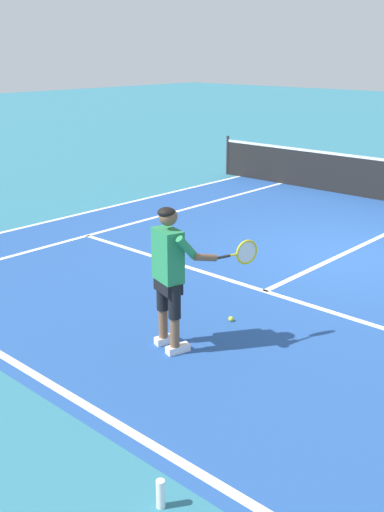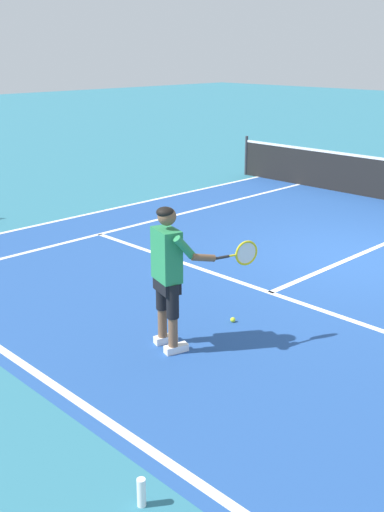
{
  "view_description": "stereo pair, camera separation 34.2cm",
  "coord_description": "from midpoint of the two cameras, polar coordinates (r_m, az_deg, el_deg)",
  "views": [
    {
      "loc": [
        4.75,
        -9.08,
        3.34
      ],
      "look_at": [
        0.22,
        -4.12,
        1.05
      ],
      "focal_mm": 42.7,
      "sensor_mm": 36.0,
      "label": 1
    },
    {
      "loc": [
        5.0,
        -8.85,
        3.34
      ],
      "look_at": [
        0.22,
        -4.12,
        1.05
      ],
      "focal_mm": 42.7,
      "sensor_mm": 36.0,
      "label": 2
    }
  ],
  "objects": [
    {
      "name": "ground_plane",
      "position": [
        10.74,
        13.17,
        0.19
      ],
      "size": [
        80.0,
        80.0,
        0.0
      ],
      "primitive_type": "plane",
      "color": "teal"
    },
    {
      "name": "line_baseline",
      "position": [
        6.64,
        -13.92,
        -11.99
      ],
      "size": [
        10.98,
        0.1,
        0.01
      ],
      "primitive_type": "cube",
      "color": "white",
      "rests_on": "ground"
    },
    {
      "name": "line_service",
      "position": [
        8.9,
        5.73,
        -3.3
      ],
      "size": [
        8.23,
        0.1,
        0.01
      ],
      "primitive_type": "cube",
      "color": "white",
      "rests_on": "ground"
    },
    {
      "name": "tennis_ball_near_feet",
      "position": [
        7.91,
        2.43,
        -5.92
      ],
      "size": [
        0.07,
        0.07,
        0.07
      ],
      "primitive_type": "sphere",
      "color": "#CCE02D",
      "rests_on": "ground"
    },
    {
      "name": "water_bottle",
      "position": [
        5.0,
        -5.06,
        -21.34
      ],
      "size": [
        0.07,
        0.07,
        0.24
      ],
      "primitive_type": "cylinder",
      "color": "white",
      "rests_on": "ground"
    },
    {
      "name": "line_singles_left",
      "position": [
        12.51,
        -5.59,
        3.27
      ],
      "size": [
        0.1,
        10.03,
        0.01
      ],
      "primitive_type": "cube",
      "color": "white",
      "rests_on": "ground"
    },
    {
      "name": "line_doubles_left",
      "position": [
        13.53,
        -9.52,
        4.29
      ],
      "size": [
        0.1,
        10.03,
        0.01
      ],
      "primitive_type": "cube",
      "color": "white",
      "rests_on": "ground"
    },
    {
      "name": "tennis_player",
      "position": [
        6.86,
        -3.45,
        -1.27
      ],
      "size": [
        0.88,
        1.03,
        1.71
      ],
      "color": "white",
      "rests_on": "ground"
    },
    {
      "name": "court_inner_surface",
      "position": [
        9.98,
        10.52,
        -1.06
      ],
      "size": [
        10.98,
        10.43,
        0.0
      ],
      "primitive_type": "cube",
      "color": "#234C93",
      "rests_on": "ground"
    },
    {
      "name": "line_centre_service",
      "position": [
        11.49,
        15.38,
        1.25
      ],
      "size": [
        0.1,
        6.4,
        0.01
      ],
      "primitive_type": "cube",
      "color": "white",
      "rests_on": "ground"
    }
  ]
}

